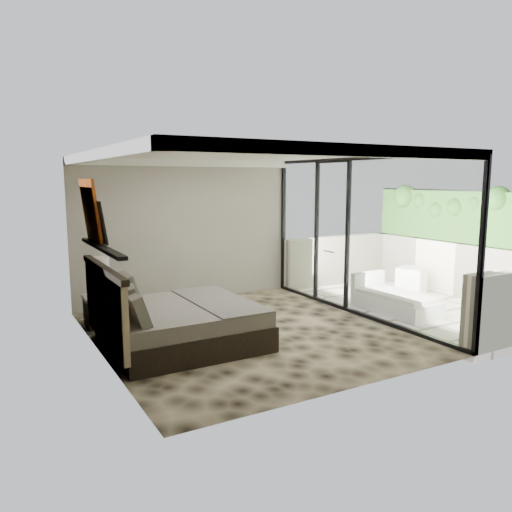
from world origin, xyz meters
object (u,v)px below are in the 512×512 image
ottoman (411,280)px  nightstand (102,309)px  bed (174,322)px  table_lamp (98,272)px  lounger (394,301)px

ottoman → nightstand: bearing=173.4°
bed → table_lamp: bearing=116.1°
ottoman → lounger: 1.74m
nightstand → lounger: 5.20m
bed → table_lamp: bed is taller
lounger → table_lamp: bearing=159.5°
ottoman → lounger: lounger is taller
bed → ottoman: 5.73m
bed → ottoman: bearing=8.0°
ottoman → lounger: bearing=-146.8°
nightstand → ottoman: size_ratio=1.04×
lounger → bed: bearing=175.8°
nightstand → lounger: (4.92, -1.69, -0.09)m
lounger → nightstand: bearing=158.9°
nightstand → ottoman: 6.41m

